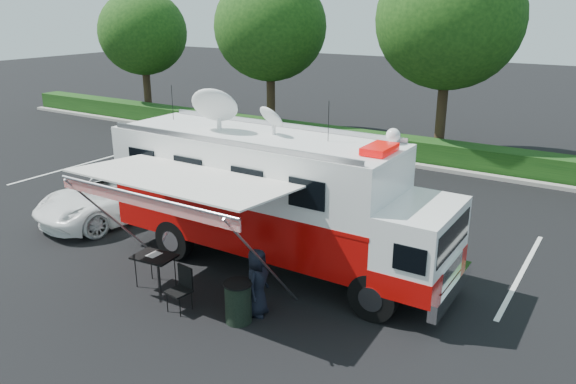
% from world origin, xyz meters
% --- Properties ---
extents(ground_plane, '(120.00, 120.00, 0.00)m').
position_xyz_m(ground_plane, '(0.00, 0.00, 0.00)').
color(ground_plane, black).
rests_on(ground_plane, ground).
extents(back_border, '(60.00, 6.14, 8.87)m').
position_xyz_m(back_border, '(1.14, 12.90, 5.00)').
color(back_border, '#9E998E').
rests_on(back_border, ground_plane).
extents(stall_lines, '(24.12, 5.50, 0.01)m').
position_xyz_m(stall_lines, '(-0.50, 3.00, 0.00)').
color(stall_lines, silver).
rests_on(stall_lines, ground_plane).
extents(command_truck, '(9.13, 2.51, 4.39)m').
position_xyz_m(command_truck, '(-0.08, -0.00, 1.88)').
color(command_truck, black).
rests_on(command_truck, ground_plane).
extents(awning, '(4.98, 2.58, 3.01)m').
position_xyz_m(awning, '(-0.90, -2.61, 2.82)').
color(awning, silver).
rests_on(awning, ground_plane).
extents(white_suv, '(3.36, 5.70, 1.49)m').
position_xyz_m(white_suv, '(-6.29, 0.35, 0.00)').
color(white_suv, white).
rests_on(white_suv, ground_plane).
extents(person, '(0.65, 0.85, 1.55)m').
position_xyz_m(person, '(0.96, -2.26, 0.00)').
color(person, black).
rests_on(person, ground_plane).
extents(folding_table, '(1.04, 0.78, 0.83)m').
position_xyz_m(folding_table, '(-1.84, -2.56, 0.78)').
color(folding_table, black).
rests_on(folding_table, ground_plane).
extents(folding_chair, '(0.54, 0.56, 1.00)m').
position_xyz_m(folding_chair, '(-0.60, -2.96, 0.59)').
color(folding_chair, black).
rests_on(folding_chair, ground_plane).
extents(trash_bin, '(0.62, 0.62, 0.92)m').
position_xyz_m(trash_bin, '(0.79, -2.73, 0.47)').
color(trash_bin, black).
rests_on(trash_bin, ground_plane).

